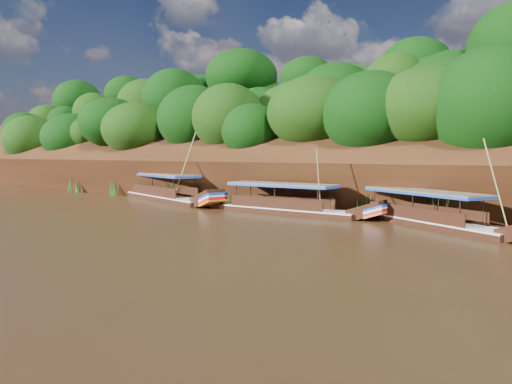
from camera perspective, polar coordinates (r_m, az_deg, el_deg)
ground at (r=33.01m, az=-6.81°, el=-3.36°), size 160.00×160.00×0.00m
riverbank at (r=51.73m, az=10.66°, el=1.54°), size 120.00×30.06×19.40m
boat_0 at (r=31.75m, az=20.30°, el=-3.03°), size 12.56×7.98×5.64m
boat_1 at (r=36.57m, az=4.71°, el=-1.78°), size 12.95×2.48×5.20m
boat_2 at (r=46.80m, az=-9.75°, el=-0.36°), size 16.02×6.96×6.74m
reeds at (r=41.79m, az=-0.94°, el=-0.45°), size 49.21×2.43×2.11m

